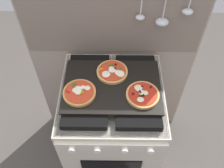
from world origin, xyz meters
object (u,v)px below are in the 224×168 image
(stove, at_px, (112,127))
(pizza_center, at_px, (113,72))
(pizza_right, at_px, (142,94))
(pizza_left, at_px, (79,92))
(baking_tray, at_px, (112,86))

(stove, bearing_deg, pizza_center, 87.42)
(stove, distance_m, pizza_right, 0.51)
(pizza_left, height_order, pizza_center, pizza_center)
(pizza_right, height_order, pizza_center, same)
(pizza_left, relative_size, pizza_center, 1.00)
(pizza_left, bearing_deg, pizza_right, -1.63)
(stove, bearing_deg, pizza_right, -23.05)
(baking_tray, relative_size, pizza_left, 3.03)
(pizza_right, bearing_deg, baking_tray, 156.47)
(pizza_left, height_order, pizza_right, pizza_right)
(baking_tray, xyz_separation_m, pizza_center, (0.00, 0.09, 0.02))
(stove, xyz_separation_m, baking_tray, (0.00, 0.00, 0.46))
(stove, height_order, pizza_right, pizza_right)
(baking_tray, bearing_deg, pizza_center, 87.37)
(pizza_center, bearing_deg, stove, -92.58)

